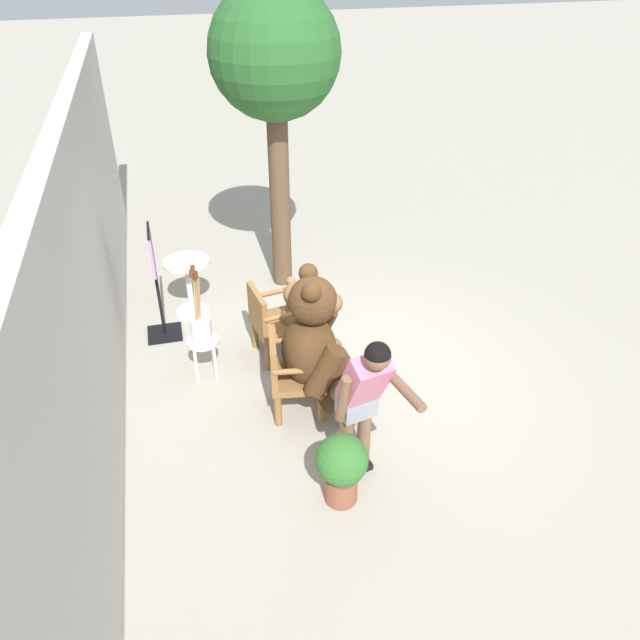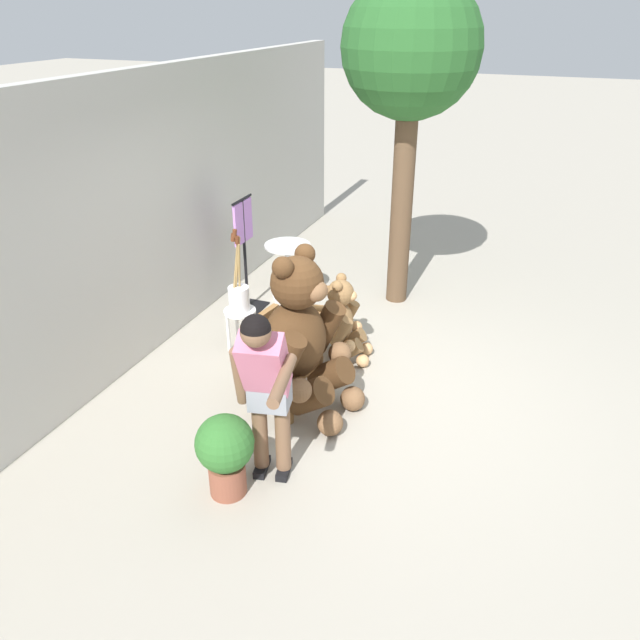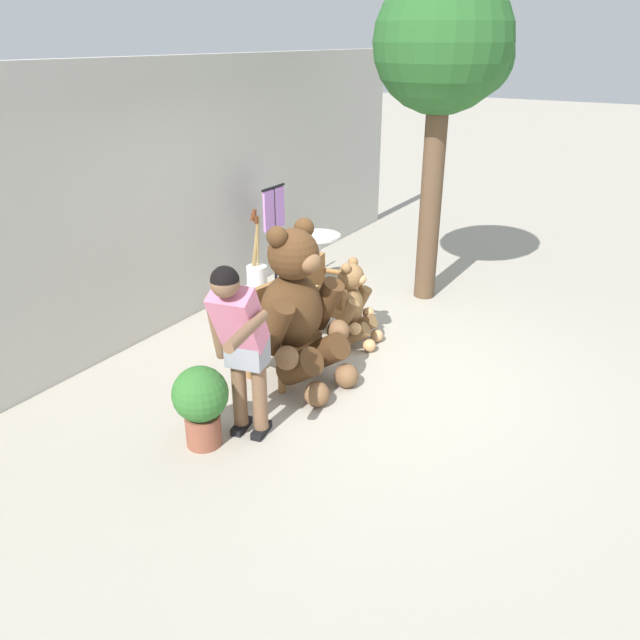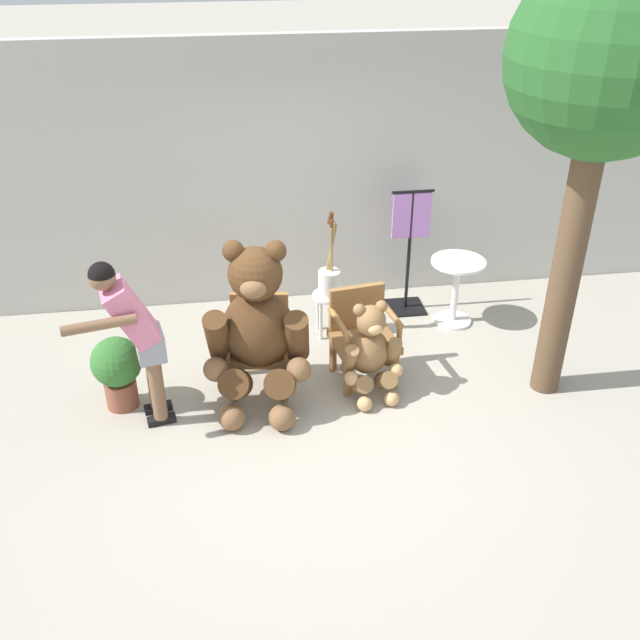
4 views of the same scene
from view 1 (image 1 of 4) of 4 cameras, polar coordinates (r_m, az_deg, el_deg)
The scene contains 13 objects.
ground_plane at distance 6.87m, azimuth 2.09°, elevation -4.61°, with size 60.00×60.00×0.00m, color #A8A091.
back_wall at distance 5.96m, azimuth -20.41°, elevation 2.84°, with size 10.00×0.16×2.80m, color beige.
wooden_chair_left at distance 6.09m, azimuth -2.65°, elevation -4.76°, with size 0.63×0.60×0.86m.
wooden_chair_right at distance 6.85m, azimuth -4.32°, elevation -0.06°, with size 0.63×0.60×0.86m.
teddy_bear_large at distance 5.95m, azimuth -0.20°, elevation -2.30°, with size 0.94×0.93×1.53m.
teddy_bear_small at distance 6.92m, azimuth -1.98°, elevation 0.26°, with size 0.56×0.55×0.92m.
person_visitor at distance 5.13m, azimuth 4.00°, elevation -6.84°, with size 0.75×0.58×1.54m.
white_stool at distance 6.70m, azimuth -10.60°, elevation -2.56°, with size 0.34×0.34×0.46m.
brush_bucket at distance 6.54m, azimuth -10.86°, elevation -0.56°, with size 0.22×0.22×0.88m.
round_side_table at distance 7.79m, azimuth -11.94°, elevation 3.54°, with size 0.56×0.56×0.72m.
patio_tree at distance 7.63m, azimuth -3.95°, elevation 22.68°, with size 1.57×1.50×3.67m.
potted_plant at distance 5.26m, azimuth 1.99°, elevation -13.13°, with size 0.44×0.44×0.68m.
clothing_display_stand at distance 7.29m, azimuth -14.72°, elevation 3.43°, with size 0.44×0.40×1.36m.
Camera 1 is at (-5.20, 1.60, 4.19)m, focal length 35.00 mm.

